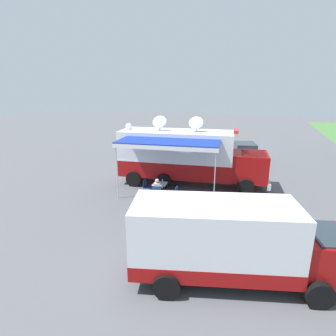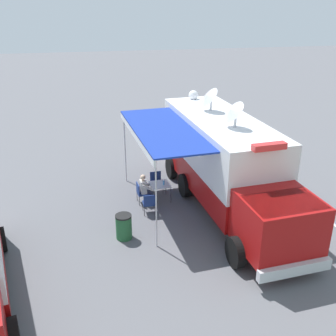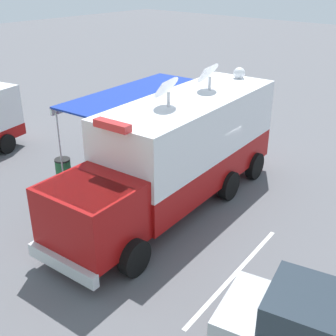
{
  "view_description": "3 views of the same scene",
  "coord_description": "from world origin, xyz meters",
  "px_view_note": "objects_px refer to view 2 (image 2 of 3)",
  "views": [
    {
      "loc": [
        16.85,
        4.92,
        6.18
      ],
      "look_at": [
        2.31,
        0.19,
        1.7
      ],
      "focal_mm": 29.56,
      "sensor_mm": 36.0,
      "label": 1
    },
    {
      "loc": [
        4.95,
        14.31,
        7.86
      ],
      "look_at": [
        2.0,
        -0.51,
        1.32
      ],
      "focal_mm": 42.62,
      "sensor_mm": 36.0,
      "label": 2
    },
    {
      "loc": [
        -8.27,
        10.61,
        7.33
      ],
      "look_at": [
        0.17,
        0.96,
        1.3
      ],
      "focal_mm": 46.37,
      "sensor_mm": 36.0,
      "label": 3
    }
  ],
  "objects_px": {
    "folding_table": "(160,185)",
    "trash_bin": "(124,227)",
    "folding_chair_at_table": "(141,191)",
    "folding_chair_beside_table": "(156,180)",
    "folding_chair_spare_by_truck": "(149,202)",
    "seated_responder": "(145,188)",
    "command_truck": "(226,162)",
    "water_bottle": "(164,182)"
  },
  "relations": [
    {
      "from": "folding_chair_beside_table",
      "to": "trash_bin",
      "type": "xyz_separation_m",
      "value": [
        1.73,
        3.42,
        -0.06
      ]
    },
    {
      "from": "seated_responder",
      "to": "folding_table",
      "type": "bearing_deg",
      "value": -172.76
    },
    {
      "from": "folding_chair_spare_by_truck",
      "to": "seated_responder",
      "type": "relative_size",
      "value": 0.7
    },
    {
      "from": "command_truck",
      "to": "folding_table",
      "type": "relative_size",
      "value": 11.14
    },
    {
      "from": "water_bottle",
      "to": "folding_table",
      "type": "bearing_deg",
      "value": -33.78
    },
    {
      "from": "folding_table",
      "to": "command_truck",
      "type": "bearing_deg",
      "value": 157.04
    },
    {
      "from": "seated_responder",
      "to": "folding_chair_at_table",
      "type": "bearing_deg",
      "value": 5.07
    },
    {
      "from": "command_truck",
      "to": "trash_bin",
      "type": "bearing_deg",
      "value": 20.3
    },
    {
      "from": "folding_chair_at_table",
      "to": "folding_chair_beside_table",
      "type": "bearing_deg",
      "value": -130.19
    },
    {
      "from": "command_truck",
      "to": "folding_table",
      "type": "distance_m",
      "value": 2.93
    },
    {
      "from": "folding_chair_spare_by_truck",
      "to": "trash_bin",
      "type": "xyz_separation_m",
      "value": [
        1.13,
        1.49,
        -0.06
      ]
    },
    {
      "from": "trash_bin",
      "to": "seated_responder",
      "type": "bearing_deg",
      "value": -114.25
    },
    {
      "from": "trash_bin",
      "to": "folding_chair_spare_by_truck",
      "type": "bearing_deg",
      "value": -127.23
    },
    {
      "from": "command_truck",
      "to": "folding_chair_spare_by_truck",
      "type": "relative_size",
      "value": 11.11
    },
    {
      "from": "folding_table",
      "to": "trash_bin",
      "type": "bearing_deg",
      "value": 55.99
    },
    {
      "from": "folding_chair_beside_table",
      "to": "folding_chair_spare_by_truck",
      "type": "relative_size",
      "value": 1.0
    },
    {
      "from": "command_truck",
      "to": "folding_chair_at_table",
      "type": "distance_m",
      "value": 3.66
    },
    {
      "from": "folding_chair_spare_by_truck",
      "to": "seated_responder",
      "type": "height_order",
      "value": "seated_responder"
    },
    {
      "from": "folding_chair_at_table",
      "to": "seated_responder",
      "type": "height_order",
      "value": "seated_responder"
    },
    {
      "from": "command_truck",
      "to": "folding_chair_beside_table",
      "type": "bearing_deg",
      "value": -37.69
    },
    {
      "from": "folding_table",
      "to": "seated_responder",
      "type": "distance_m",
      "value": 0.62
    },
    {
      "from": "water_bottle",
      "to": "trash_bin",
      "type": "bearing_deg",
      "value": 52.63
    },
    {
      "from": "command_truck",
      "to": "trash_bin",
      "type": "distance_m",
      "value": 4.68
    },
    {
      "from": "folding_chair_at_table",
      "to": "folding_chair_beside_table",
      "type": "relative_size",
      "value": 1.0
    },
    {
      "from": "folding_chair_beside_table",
      "to": "trash_bin",
      "type": "distance_m",
      "value": 3.83
    },
    {
      "from": "folding_table",
      "to": "folding_chair_spare_by_truck",
      "type": "height_order",
      "value": "folding_chair_spare_by_truck"
    },
    {
      "from": "folding_chair_at_table",
      "to": "trash_bin",
      "type": "relative_size",
      "value": 0.96
    },
    {
      "from": "folding_chair_beside_table",
      "to": "folding_chair_at_table",
      "type": "bearing_deg",
      "value": 49.81
    },
    {
      "from": "command_truck",
      "to": "folding_chair_spare_by_truck",
      "type": "bearing_deg",
      "value": 0.93
    },
    {
      "from": "folding_table",
      "to": "folding_chair_spare_by_truck",
      "type": "xyz_separation_m",
      "value": [
        0.6,
        1.08,
        -0.16
      ]
    },
    {
      "from": "command_truck",
      "to": "seated_responder",
      "type": "height_order",
      "value": "command_truck"
    },
    {
      "from": "command_truck",
      "to": "folding_chair_spare_by_truck",
      "type": "height_order",
      "value": "command_truck"
    },
    {
      "from": "folding_chair_beside_table",
      "to": "seated_responder",
      "type": "xyz_separation_m",
      "value": [
        0.61,
        0.93,
        0.14
      ]
    },
    {
      "from": "folding_chair_spare_by_truck",
      "to": "command_truck",
      "type": "bearing_deg",
      "value": -179.07
    },
    {
      "from": "folding_table",
      "to": "folding_chair_beside_table",
      "type": "relative_size",
      "value": 1.0
    },
    {
      "from": "seated_responder",
      "to": "command_truck",
      "type": "bearing_deg",
      "value": 162.62
    },
    {
      "from": "water_bottle",
      "to": "seated_responder",
      "type": "height_order",
      "value": "seated_responder"
    },
    {
      "from": "folding_chair_at_table",
      "to": "folding_chair_beside_table",
      "type": "xyz_separation_m",
      "value": [
        -0.8,
        -0.94,
        0.0
      ]
    },
    {
      "from": "folding_chair_beside_table",
      "to": "folding_chair_spare_by_truck",
      "type": "xyz_separation_m",
      "value": [
        0.6,
        1.93,
        0.0
      ]
    },
    {
      "from": "folding_chair_beside_table",
      "to": "folding_table",
      "type": "bearing_deg",
      "value": 90.14
    },
    {
      "from": "folding_chair_beside_table",
      "to": "seated_responder",
      "type": "height_order",
      "value": "seated_responder"
    },
    {
      "from": "folding_chair_at_table",
      "to": "command_truck",
      "type": "bearing_deg",
      "value": 163.85
    }
  ]
}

